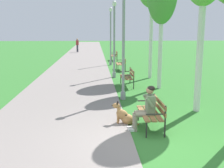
% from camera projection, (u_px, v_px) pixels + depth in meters
% --- Properties ---
extents(ground_plane, '(120.00, 120.00, 0.00)m').
position_uv_depth(ground_plane, '(146.00, 145.00, 6.83)').
color(ground_plane, '#33752D').
extents(paved_path, '(4.20, 60.00, 0.04)m').
position_uv_depth(paved_path, '(84.00, 55.00, 30.19)').
color(paved_path, gray).
rests_on(paved_path, ground).
extents(park_bench_near, '(0.55, 1.50, 0.85)m').
position_uv_depth(park_bench_near, '(153.00, 111.00, 7.88)').
color(park_bench_near, olive).
rests_on(park_bench_near, ground).
extents(park_bench_mid, '(0.55, 1.50, 0.85)m').
position_uv_depth(park_bench_mid, '(128.00, 76.00, 13.73)').
color(park_bench_mid, olive).
rests_on(park_bench_mid, ground).
extents(park_bench_far, '(0.55, 1.50, 0.85)m').
position_uv_depth(park_bench_far, '(122.00, 63.00, 18.99)').
color(park_bench_far, olive).
rests_on(park_bench_far, ground).
extents(park_bench_furthest, '(0.55, 1.50, 0.85)m').
position_uv_depth(park_bench_furthest, '(115.00, 55.00, 24.78)').
color(park_bench_furthest, olive).
rests_on(park_bench_furthest, ground).
extents(person_seated_on_near_bench, '(0.74, 0.49, 1.25)m').
position_uv_depth(person_seated_on_near_bench, '(146.00, 106.00, 7.73)').
color(person_seated_on_near_bench, gray).
rests_on(person_seated_on_near_bench, ground).
extents(dog_shepherd, '(0.82, 0.38, 0.71)m').
position_uv_depth(dog_shepherd, '(124.00, 116.00, 8.26)').
color(dog_shepherd, '#B27F47').
rests_on(dog_shepherd, ground).
extents(lamp_post_near, '(0.24, 0.24, 4.27)m').
position_uv_depth(lamp_post_near, '(123.00, 44.00, 10.81)').
color(lamp_post_near, gray).
rests_on(lamp_post_near, ground).
extents(lamp_post_mid, '(0.24, 0.24, 4.29)m').
position_uv_depth(lamp_post_mid, '(114.00, 39.00, 15.84)').
color(lamp_post_mid, gray).
rests_on(lamp_post_mid, ground).
extents(lamp_post_far, '(0.24, 0.24, 4.35)m').
position_uv_depth(lamp_post_far, '(111.00, 36.00, 21.42)').
color(lamp_post_far, gray).
rests_on(lamp_post_far, ground).
extents(pedestrian_distant, '(0.32, 0.22, 1.65)m').
position_uv_depth(pedestrian_distant, '(77.00, 45.00, 33.28)').
color(pedestrian_distant, '#383842').
rests_on(pedestrian_distant, ground).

